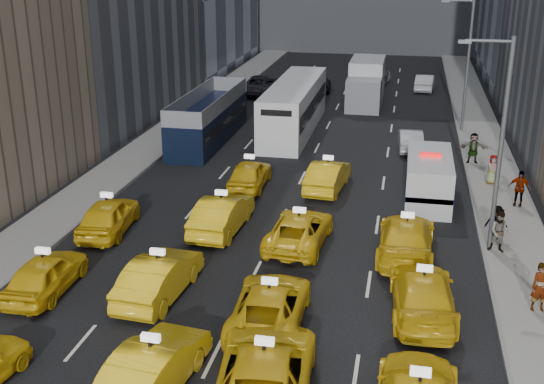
# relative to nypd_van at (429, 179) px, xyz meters

# --- Properties ---
(sidewalk_west) EXTENTS (3.00, 90.00, 0.15)m
(sidewalk_west) POSITION_rel_nypd_van_xyz_m (-17.30, 7.20, -1.05)
(sidewalk_west) COLOR gray
(sidewalk_west) RESTS_ON ground
(sidewalk_east) EXTENTS (3.00, 90.00, 0.15)m
(sidewalk_east) POSITION_rel_nypd_van_xyz_m (3.70, 7.20, -1.05)
(sidewalk_east) COLOR gray
(sidewalk_east) RESTS_ON ground
(curb_west) EXTENTS (0.15, 90.00, 0.18)m
(curb_west) POSITION_rel_nypd_van_xyz_m (-15.85, 7.20, -1.03)
(curb_west) COLOR slate
(curb_west) RESTS_ON ground
(curb_east) EXTENTS (0.15, 90.00, 0.18)m
(curb_east) POSITION_rel_nypd_van_xyz_m (2.25, 7.20, -1.03)
(curb_east) COLOR slate
(curb_east) RESTS_ON ground
(streetlight_near) EXTENTS (2.15, 0.22, 9.00)m
(streetlight_near) POSITION_rel_nypd_van_xyz_m (2.38, -5.80, 3.80)
(streetlight_near) COLOR #595B60
(streetlight_near) RESTS_ON ground
(streetlight_far) EXTENTS (2.15, 0.22, 9.00)m
(streetlight_far) POSITION_rel_nypd_van_xyz_m (2.38, 14.20, 3.80)
(streetlight_far) COLOR #595B60
(streetlight_far) RESTS_ON ground
(taxi_5) EXTENTS (2.28, 4.98, 1.58)m
(taxi_5) POSITION_rel_nypd_van_xyz_m (-8.01, -17.76, -0.33)
(taxi_5) COLOR yellow
(taxi_5) RESTS_ON ground
(taxi_6) EXTENTS (3.34, 6.21, 1.66)m
(taxi_6) POSITION_rel_nypd_van_xyz_m (-4.78, -17.40, -0.29)
(taxi_6) COLOR yellow
(taxi_6) RESTS_ON ground
(taxi_8) EXTENTS (1.85, 4.39, 1.48)m
(taxi_8) POSITION_rel_nypd_van_xyz_m (-14.10, -12.83, -0.38)
(taxi_8) COLOR yellow
(taxi_8) RESTS_ON ground
(taxi_9) EXTENTS (2.03, 4.93, 1.59)m
(taxi_9) POSITION_rel_nypd_van_xyz_m (-9.84, -12.29, -0.33)
(taxi_9) COLOR yellow
(taxi_9) RESTS_ON ground
(taxi_10) EXTENTS (2.55, 5.26, 1.44)m
(taxi_10) POSITION_rel_nypd_van_xyz_m (-5.45, -13.44, -0.40)
(taxi_10) COLOR yellow
(taxi_10) RESTS_ON ground
(taxi_11) EXTENTS (2.51, 5.48, 1.55)m
(taxi_11) POSITION_rel_nypd_van_xyz_m (-0.34, -11.66, -0.34)
(taxi_11) COLOR yellow
(taxi_11) RESTS_ON ground
(taxi_12) EXTENTS (2.28, 4.76, 1.57)m
(taxi_12) POSITION_rel_nypd_van_xyz_m (-14.18, -7.05, -0.34)
(taxi_12) COLOR yellow
(taxi_12) RESTS_ON ground
(taxi_13) EXTENTS (1.97, 5.02, 1.63)m
(taxi_13) POSITION_rel_nypd_van_xyz_m (-9.21, -5.90, -0.31)
(taxi_13) COLOR yellow
(taxi_13) RESTS_ON ground
(taxi_14) EXTENTS (2.64, 5.17, 1.40)m
(taxi_14) POSITION_rel_nypd_van_xyz_m (-5.52, -6.74, -0.42)
(taxi_14) COLOR yellow
(taxi_14) RESTS_ON ground
(taxi_15) EXTENTS (2.38, 5.63, 1.62)m
(taxi_15) POSITION_rel_nypd_van_xyz_m (-0.99, -6.95, -0.31)
(taxi_15) COLOR yellow
(taxi_15) RESTS_ON ground
(taxi_16) EXTENTS (1.81, 4.43, 1.50)m
(taxi_16) POSITION_rel_nypd_van_xyz_m (-9.32, 0.09, -0.37)
(taxi_16) COLOR yellow
(taxi_16) RESTS_ON ground
(taxi_17) EXTENTS (2.09, 4.85, 1.55)m
(taxi_17) POSITION_rel_nypd_van_xyz_m (-5.18, 0.55, -0.34)
(taxi_17) COLOR yellow
(taxi_17) RESTS_ON ground
(nypd_van) EXTENTS (2.64, 5.91, 2.48)m
(nypd_van) POSITION_rel_nypd_van_xyz_m (0.00, 0.00, 0.00)
(nypd_van) COLOR silver
(nypd_van) RESTS_ON ground
(double_decker) EXTENTS (3.75, 11.21, 3.20)m
(double_decker) POSITION_rel_nypd_van_xyz_m (-14.05, 8.52, 0.46)
(double_decker) COLOR black
(double_decker) RESTS_ON ground
(city_bus) EXTENTS (2.91, 13.10, 3.37)m
(city_bus) POSITION_rel_nypd_van_xyz_m (-8.97, 12.21, 0.55)
(city_bus) COLOR silver
(city_bus) RESTS_ON ground
(box_truck) EXTENTS (2.90, 7.80, 3.52)m
(box_truck) POSITION_rel_nypd_van_xyz_m (-4.70, 21.59, 0.62)
(box_truck) COLOR silver
(box_truck) RESTS_ON ground
(misc_car_0) EXTENTS (1.69, 4.15, 1.34)m
(misc_car_0) POSITION_rel_nypd_van_xyz_m (-0.97, 8.98, -0.45)
(misc_car_0) COLOR #AEB0B6
(misc_car_0) RESTS_ON ground
(misc_car_1) EXTENTS (2.87, 5.96, 1.64)m
(misc_car_1) POSITION_rel_nypd_van_xyz_m (-13.86, 23.81, -0.30)
(misc_car_1) COLOR black
(misc_car_1) RESTS_ON ground
(misc_car_2) EXTENTS (2.95, 5.98, 1.67)m
(misc_car_2) POSITION_rel_nypd_van_xyz_m (-4.42, 30.01, -0.29)
(misc_car_2) COLOR slate
(misc_car_2) RESTS_ON ground
(misc_car_3) EXTENTS (1.86, 4.01, 1.33)m
(misc_car_3) POSITION_rel_nypd_van_xyz_m (-8.87, 26.06, -0.46)
(misc_car_3) COLOR black
(misc_car_3) RESTS_ON ground
(misc_car_4) EXTENTS (1.88, 4.50, 1.45)m
(misc_car_4) POSITION_rel_nypd_van_xyz_m (0.09, 28.11, -0.40)
(misc_car_4) COLOR #A1A4A9
(misc_car_4) RESTS_ON ground
(pedestrian_0) EXTENTS (0.72, 0.54, 1.80)m
(pedestrian_0) POSITION_rel_nypd_van_xyz_m (3.68, -10.88, -0.07)
(pedestrian_0) COLOR gray
(pedestrian_0) RESTS_ON sidewalk_east
(pedestrian_1) EXTENTS (0.94, 0.61, 1.79)m
(pedestrian_1) POSITION_rel_nypd_van_xyz_m (2.83, -6.08, -0.07)
(pedestrian_1) COLOR gray
(pedestrian_1) RESTS_ON sidewalk_east
(pedestrian_2) EXTENTS (1.00, 0.43, 1.54)m
(pedestrian_2) POSITION_rel_nypd_van_xyz_m (2.83, -4.74, -0.20)
(pedestrian_2) COLOR gray
(pedestrian_2) RESTS_ON sidewalk_east
(pedestrian_3) EXTENTS (1.16, 0.75, 1.82)m
(pedestrian_3) POSITION_rel_nypd_van_xyz_m (4.34, -0.34, -0.06)
(pedestrian_3) COLOR gray
(pedestrian_3) RESTS_ON sidewalk_east
(pedestrian_4) EXTENTS (0.82, 0.51, 1.59)m
(pedestrian_4) POSITION_rel_nypd_van_xyz_m (3.40, 2.87, -0.18)
(pedestrian_4) COLOR gray
(pedestrian_4) RESTS_ON sidewalk_east
(pedestrian_5) EXTENTS (1.68, 0.52, 1.80)m
(pedestrian_5) POSITION_rel_nypd_van_xyz_m (2.66, 6.49, -0.07)
(pedestrian_5) COLOR gray
(pedestrian_5) RESTS_ON sidewalk_east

